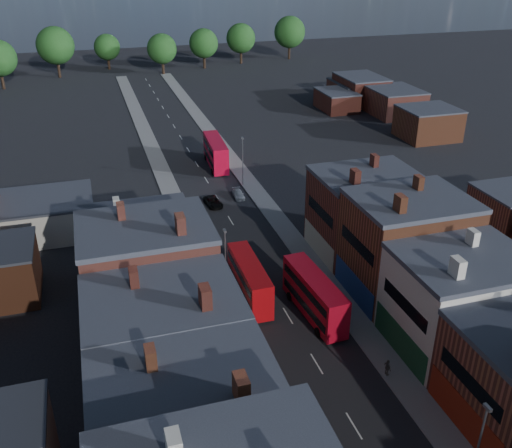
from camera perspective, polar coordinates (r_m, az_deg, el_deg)
pavement_west at (r=81.68m, az=-7.32°, el=0.38°), size 3.00×200.00×0.12m
pavement_east at (r=84.45m, az=1.38°, el=1.51°), size 3.00×200.00×0.12m
lamp_post_1 at (r=44.72m, az=21.40°, el=-19.77°), size 0.25×0.70×8.12m
lamp_post_2 at (r=62.35m, az=-3.07°, el=-3.38°), size 0.25×0.70×8.12m
lamp_post_3 at (r=91.18m, az=-1.34°, el=6.60°), size 0.25×0.70×8.12m
bus_0 at (r=62.71m, az=-0.65°, el=-5.59°), size 2.69×10.38×4.47m
bus_1 at (r=60.28m, az=5.86°, el=-7.09°), size 3.32×10.94×4.66m
bus_2 at (r=100.30m, az=-4.06°, el=7.17°), size 3.35×11.42×4.87m
car_2 at (r=85.61m, az=-4.30°, el=2.21°), size 2.45×4.60×1.23m
car_3 at (r=88.27m, az=-1.77°, el=2.99°), size 1.68×3.75×1.07m
ped_1 at (r=48.25m, az=0.38°, el=-19.58°), size 0.85×0.51×1.69m
ped_3 at (r=54.67m, az=13.01°, el=-13.81°), size 0.53×1.02×1.68m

